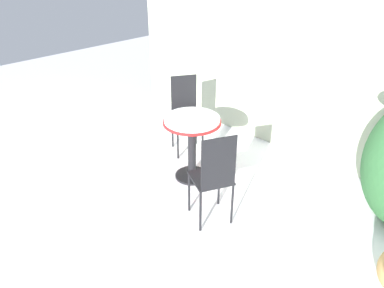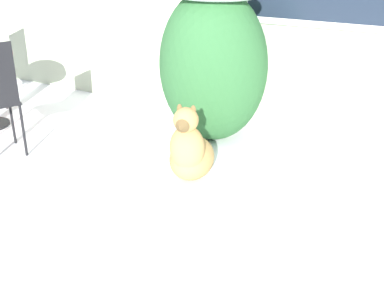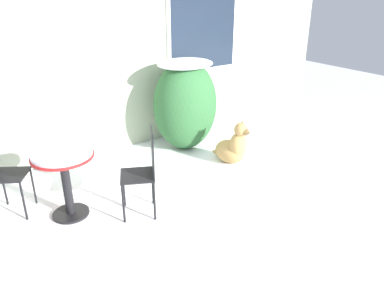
# 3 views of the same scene
# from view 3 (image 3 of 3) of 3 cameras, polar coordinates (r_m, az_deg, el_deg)

# --- Properties ---
(ground_plane) EXTENTS (16.00, 16.00, 0.00)m
(ground_plane) POSITION_cam_3_polar(r_m,az_deg,el_deg) (4.60, 4.31, -8.76)
(ground_plane) COLOR white
(house_wall) EXTENTS (8.00, 0.10, 2.62)m
(house_wall) POSITION_cam_3_polar(r_m,az_deg,el_deg) (5.91, -8.30, 12.43)
(house_wall) COLOR #B2BC9E
(house_wall) RESTS_ON ground_plane
(shrub_left) EXTENTS (1.02, 0.87, 1.40)m
(shrub_left) POSITION_cam_3_polar(r_m,az_deg,el_deg) (5.78, -1.02, 6.26)
(shrub_left) COLOR #2D6033
(shrub_left) RESTS_ON ground_plane
(patio_table) EXTENTS (0.67, 0.67, 0.79)m
(patio_table) POSITION_cam_3_polar(r_m,az_deg,el_deg) (4.29, -18.93, -3.27)
(patio_table) COLOR black
(patio_table) RESTS_ON ground_plane
(patio_chair_near_table) EXTENTS (0.51, 0.51, 1.02)m
(patio_chair_near_table) POSITION_cam_3_polar(r_m,az_deg,el_deg) (4.63, -27.12, -3.41)
(patio_chair_near_table) COLOR black
(patio_chair_near_table) RESTS_ON ground_plane
(patio_chair_far_side) EXTENTS (0.50, 0.50, 1.02)m
(patio_chair_far_side) POSITION_cam_3_polar(r_m,az_deg,el_deg) (4.16, -7.32, -3.78)
(patio_chair_far_side) COLOR black
(patio_chair_far_side) RESTS_ON ground_plane
(dog) EXTENTS (0.45, 0.66, 0.67)m
(dog) POSITION_cam_3_polar(r_m,az_deg,el_deg) (5.46, 6.25, -0.56)
(dog) COLOR tan
(dog) RESTS_ON ground_plane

